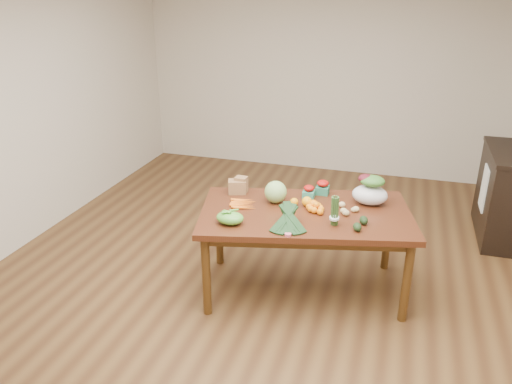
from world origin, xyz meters
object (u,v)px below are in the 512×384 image
(kale_bunch, at_px, (288,220))
(paper_bag, at_px, (237,185))
(cabbage, at_px, (276,192))
(dining_table, at_px, (304,251))
(asparagus_bundle, at_px, (335,211))
(cabinet, at_px, (509,195))
(salad_bag, at_px, (370,191))
(mandarin_cluster, at_px, (316,206))

(kale_bunch, bearing_deg, paper_bag, 123.18)
(paper_bag, height_order, cabbage, cabbage)
(dining_table, height_order, asparagus_bundle, asparagus_bundle)
(cabinet, xyz_separation_m, cabbage, (-2.10, -1.48, 0.37))
(kale_bunch, bearing_deg, salad_bag, 37.25)
(dining_table, height_order, salad_bag, salad_bag)
(mandarin_cluster, xyz_separation_m, kale_bunch, (-0.14, -0.39, 0.04))
(dining_table, distance_m, cabinet, 2.41)
(paper_bag, height_order, salad_bag, salad_bag)
(asparagus_bundle, xyz_separation_m, salad_bag, (0.23, 0.50, -0.01))
(cabinet, height_order, asparagus_bundle, asparagus_bundle)
(cabbage, bearing_deg, kale_bunch, -64.74)
(dining_table, distance_m, paper_bag, 0.83)
(kale_bunch, bearing_deg, cabbage, 101.88)
(paper_bag, xyz_separation_m, mandarin_cluster, (0.75, -0.18, -0.03))
(salad_bag, bearing_deg, asparagus_bundle, -114.45)
(asparagus_bundle, bearing_deg, kale_bunch, -165.15)
(cabbage, xyz_separation_m, kale_bunch, (0.22, -0.47, -0.01))
(cabinet, relative_size, cabbage, 5.37)
(kale_bunch, distance_m, asparagus_bundle, 0.37)
(dining_table, relative_size, paper_bag, 8.31)
(cabbage, distance_m, mandarin_cluster, 0.38)
(asparagus_bundle, bearing_deg, salad_bag, 52.18)
(cabbage, height_order, salad_bag, salad_bag)
(cabinet, distance_m, kale_bunch, 2.73)
(cabinet, distance_m, cabbage, 2.60)
(cabinet, distance_m, salad_bag, 1.89)
(asparagus_bundle, bearing_deg, cabinet, 35.49)
(cabinet, relative_size, mandarin_cluster, 5.67)
(cabinet, xyz_separation_m, paper_bag, (-2.48, -1.38, 0.35))
(mandarin_cluster, relative_size, salad_bag, 0.60)
(dining_table, height_order, paper_bag, paper_bag)
(mandarin_cluster, bearing_deg, dining_table, -161.80)
(paper_bag, distance_m, cabbage, 0.39)
(mandarin_cluster, xyz_separation_m, asparagus_bundle, (0.18, -0.22, 0.08))
(dining_table, bearing_deg, asparagus_bundle, -49.59)
(paper_bag, distance_m, asparagus_bundle, 1.01)
(cabinet, relative_size, paper_bag, 4.92)
(cabbage, distance_m, asparagus_bundle, 0.63)
(dining_table, height_order, kale_bunch, kale_bunch)
(dining_table, distance_m, kale_bunch, 0.59)
(paper_bag, bearing_deg, cabbage, -14.35)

